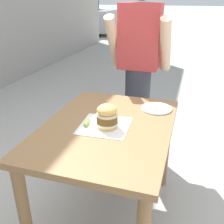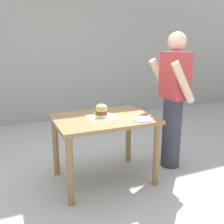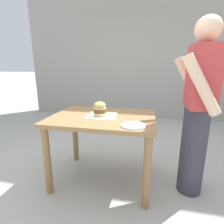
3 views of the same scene
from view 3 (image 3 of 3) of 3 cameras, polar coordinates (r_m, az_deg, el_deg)
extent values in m
plane|color=#ADAAA3|center=(2.20, -2.73, -20.81)|extent=(80.00, 80.00, 0.00)
cube|color=olive|center=(1.87, -3.00, -1.92)|extent=(0.80, 1.09, 0.04)
cylinder|color=olive|center=(2.45, -11.93, -7.54)|extent=(0.07, 0.07, 0.72)
cylinder|color=olive|center=(1.92, -20.38, -14.79)|extent=(0.07, 0.07, 0.72)
cylinder|color=olive|center=(2.26, 11.62, -9.49)|extent=(0.07, 0.07, 0.72)
cylinder|color=olive|center=(1.66, 11.29, -18.97)|extent=(0.07, 0.07, 0.72)
cube|color=white|center=(1.88, -3.31, -1.13)|extent=(0.32, 0.32, 0.00)
cylinder|color=#E5B25B|center=(1.86, -3.97, -0.93)|extent=(0.13, 0.13, 0.02)
cylinder|color=beige|center=(1.85, -3.98, -0.41)|extent=(0.14, 0.14, 0.01)
cylinder|color=brown|center=(1.85, -4.00, 0.47)|extent=(0.13, 0.13, 0.04)
cylinder|color=beige|center=(1.84, -4.01, 1.37)|extent=(0.13, 0.13, 0.01)
ellipsoid|color=#E5B25B|center=(1.83, -4.03, 2.26)|extent=(0.13, 0.13, 0.07)
cylinder|color=#D1B77F|center=(1.82, -4.05, 3.65)|extent=(0.00, 0.00, 0.05)
cylinder|color=#8EA83D|center=(1.99, -3.13, 0.14)|extent=(0.04, 0.08, 0.02)
cylinder|color=white|center=(1.56, 6.96, -4.39)|extent=(0.22, 0.22, 0.01)
cylinder|color=silver|center=(1.57, 7.03, -3.87)|extent=(0.04, 0.17, 0.01)
cylinder|color=silver|center=(1.54, 6.92, -4.22)|extent=(0.03, 0.17, 0.01)
cylinder|color=#33333D|center=(1.97, 24.89, -11.56)|extent=(0.24, 0.24, 0.90)
cube|color=#B73838|center=(1.79, 27.40, 10.07)|extent=(0.36, 0.22, 0.56)
sphere|color=beige|center=(1.81, 28.97, 22.71)|extent=(0.22, 0.22, 0.22)
cylinder|color=beige|center=(2.00, 23.88, 9.31)|extent=(0.09, 0.34, 0.50)
cylinder|color=beige|center=(1.55, 27.18, 7.81)|extent=(0.09, 0.34, 0.50)
camera|label=1|loc=(2.28, -46.13, 16.69)|focal=42.00mm
camera|label=2|loc=(1.75, -110.03, 4.74)|focal=42.00mm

